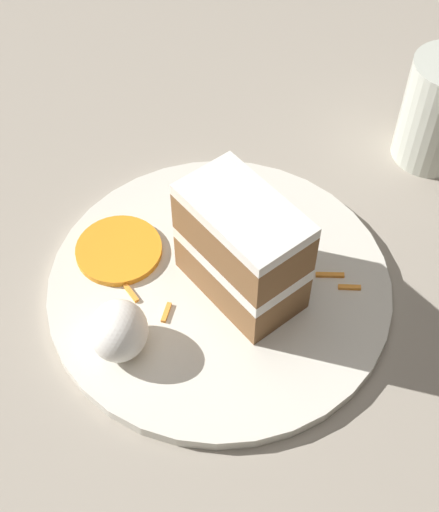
% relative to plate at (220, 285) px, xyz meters
% --- Properties ---
extents(ground_plane, '(6.00, 6.00, 0.00)m').
position_rel_plate_xyz_m(ground_plane, '(-0.04, 0.03, -0.04)').
color(ground_plane, '#38332D').
rests_on(ground_plane, ground).
extents(dining_table, '(1.28, 1.01, 0.04)m').
position_rel_plate_xyz_m(dining_table, '(-0.04, 0.03, -0.03)').
color(dining_table, gray).
rests_on(dining_table, ground).
extents(plate, '(0.29, 0.29, 0.01)m').
position_rel_plate_xyz_m(plate, '(0.00, 0.00, 0.00)').
color(plate, silver).
rests_on(plate, dining_table).
extents(cake_slice, '(0.12, 0.11, 0.10)m').
position_rel_plate_xyz_m(cake_slice, '(-0.00, -0.02, 0.06)').
color(cake_slice, brown).
rests_on(cake_slice, plate).
extents(cream_dollop, '(0.05, 0.05, 0.04)m').
position_rel_plate_xyz_m(cream_dollop, '(-0.06, 0.08, 0.03)').
color(cream_dollop, white).
rests_on(cream_dollop, plate).
extents(orange_garnish, '(0.08, 0.08, 0.01)m').
position_rel_plate_xyz_m(orange_garnish, '(0.03, 0.09, 0.01)').
color(orange_garnish, orange).
rests_on(orange_garnish, plate).
extents(carrot_shreds_scatter, '(0.05, 0.20, 0.00)m').
position_rel_plate_xyz_m(carrot_shreds_scatter, '(-0.01, -0.03, 0.01)').
color(carrot_shreds_scatter, orange).
rests_on(carrot_shreds_scatter, plate).
extents(drinking_glass, '(0.07, 0.07, 0.11)m').
position_rel_plate_xyz_m(drinking_glass, '(0.17, -0.21, 0.04)').
color(drinking_glass, beige).
rests_on(drinking_glass, dining_table).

